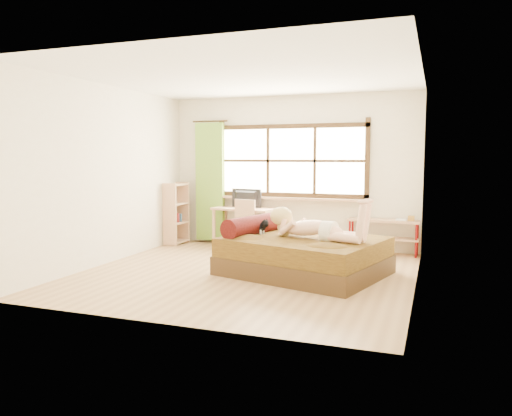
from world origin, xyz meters
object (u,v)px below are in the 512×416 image
at_px(bed, 301,254).
at_px(bookshelf, 176,213).
at_px(woman, 314,217).
at_px(pipe_shelf, 384,229).
at_px(chair, 242,222).
at_px(kitten, 258,225).
at_px(desk, 244,213).

distance_m(bed, bookshelf, 3.19).
relative_size(woman, bookshelf, 1.25).
xyz_separation_m(woman, pipe_shelf, (0.75, 1.86, -0.38)).
bearing_deg(chair, kitten, -51.35).
bearing_deg(desk, chair, -65.28).
bearing_deg(pipe_shelf, desk, -174.86).
xyz_separation_m(woman, desk, (-1.71, 1.74, -0.20)).
height_order(woman, bookshelf, bookshelf).
relative_size(kitten, desk, 0.26).
xyz_separation_m(bed, desk, (-1.51, 1.68, 0.33)).
bearing_deg(desk, woman, -37.62).
distance_m(bed, desk, 2.28).
xyz_separation_m(desk, pipe_shelf, (2.46, 0.12, -0.18)).
xyz_separation_m(bed, pipe_shelf, (0.95, 1.80, 0.15)).
relative_size(desk, chair, 1.35).
bearing_deg(chair, woman, -32.73).
xyz_separation_m(chair, pipe_shelf, (2.34, 0.49, -0.06)).
height_order(bed, bookshelf, bookshelf).
bearing_deg(bed, kitten, -171.93).
xyz_separation_m(desk, chair, (0.11, -0.37, -0.12)).
bearing_deg(bed, pipe_shelf, 77.63).
height_order(desk, pipe_shelf, desk).
relative_size(bed, pipe_shelf, 2.03).
bearing_deg(woman, bookshelf, 167.79).
distance_m(woman, pipe_shelf, 2.04).
bearing_deg(desk, bookshelf, -164.13).
bearing_deg(bookshelf, kitten, -31.70).
bearing_deg(bed, chair, 152.25).
relative_size(kitten, bookshelf, 0.27).
distance_m(woman, desk, 2.45).
distance_m(desk, chair, 0.40).
xyz_separation_m(bed, chair, (-1.40, 1.31, 0.21)).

